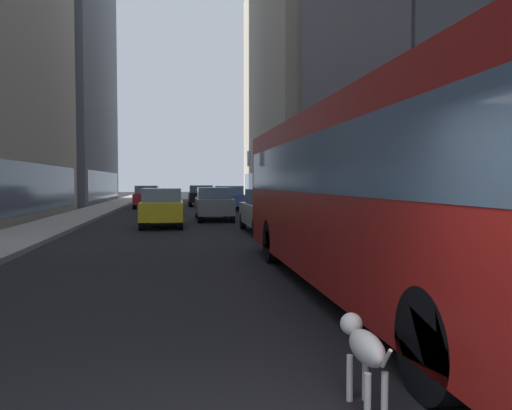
{
  "coord_description": "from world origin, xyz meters",
  "views": [
    {
      "loc": [
        -0.48,
        -2.41,
        1.89
      ],
      "look_at": [
        1.12,
        8.2,
        1.4
      ],
      "focal_mm": 35.71,
      "sensor_mm": 36.0,
      "label": 1
    }
  ],
  "objects_px": {
    "car_yellow_taxi": "(162,207)",
    "dalmatian_dog": "(364,347)",
    "transit_bus": "(376,188)",
    "car_blue_hatchback": "(229,198)",
    "car_silver_sedan": "(269,211)",
    "car_grey_wagon": "(214,204)",
    "car_red_coupe": "(147,197)",
    "car_black_suv": "(201,195)"
  },
  "relations": [
    {
      "from": "transit_bus",
      "to": "car_grey_wagon",
      "type": "bearing_deg",
      "value": 95.38
    },
    {
      "from": "car_grey_wagon",
      "to": "car_black_suv",
      "type": "bearing_deg",
      "value": 90.0
    },
    {
      "from": "dalmatian_dog",
      "to": "car_blue_hatchback",
      "type": "bearing_deg",
      "value": 86.61
    },
    {
      "from": "car_yellow_taxi",
      "to": "car_red_coupe",
      "type": "height_order",
      "value": "same"
    },
    {
      "from": "car_black_suv",
      "to": "car_red_coupe",
      "type": "bearing_deg",
      "value": -145.24
    },
    {
      "from": "transit_bus",
      "to": "car_silver_sedan",
      "type": "bearing_deg",
      "value": 90.0
    },
    {
      "from": "car_grey_wagon",
      "to": "car_silver_sedan",
      "type": "relative_size",
      "value": 0.98
    },
    {
      "from": "dalmatian_dog",
      "to": "car_black_suv",
      "type": "bearing_deg",
      "value": 89.73
    },
    {
      "from": "transit_bus",
      "to": "car_yellow_taxi",
      "type": "bearing_deg",
      "value": 106.41
    },
    {
      "from": "car_grey_wagon",
      "to": "car_red_coupe",
      "type": "bearing_deg",
      "value": 107.63
    },
    {
      "from": "car_blue_hatchback",
      "to": "car_red_coupe",
      "type": "height_order",
      "value": "same"
    },
    {
      "from": "car_blue_hatchback",
      "to": "transit_bus",
      "type": "bearing_deg",
      "value": -90.0
    },
    {
      "from": "car_silver_sedan",
      "to": "car_grey_wagon",
      "type": "bearing_deg",
      "value": 103.54
    },
    {
      "from": "car_blue_hatchback",
      "to": "dalmatian_dog",
      "type": "bearing_deg",
      "value": -93.39
    },
    {
      "from": "car_black_suv",
      "to": "dalmatian_dog",
      "type": "height_order",
      "value": "car_black_suv"
    },
    {
      "from": "car_silver_sedan",
      "to": "car_black_suv",
      "type": "height_order",
      "value": "same"
    },
    {
      "from": "car_yellow_taxi",
      "to": "dalmatian_dog",
      "type": "relative_size",
      "value": 4.23
    },
    {
      "from": "car_grey_wagon",
      "to": "car_black_suv",
      "type": "relative_size",
      "value": 0.91
    },
    {
      "from": "car_grey_wagon",
      "to": "car_blue_hatchback",
      "type": "bearing_deg",
      "value": 79.67
    },
    {
      "from": "car_silver_sedan",
      "to": "car_red_coupe",
      "type": "distance_m",
      "value": 20.03
    },
    {
      "from": "car_red_coupe",
      "to": "car_silver_sedan",
      "type": "bearing_deg",
      "value": -73.77
    },
    {
      "from": "car_grey_wagon",
      "to": "car_blue_hatchback",
      "type": "relative_size",
      "value": 0.95
    },
    {
      "from": "car_grey_wagon",
      "to": "dalmatian_dog",
      "type": "xyz_separation_m",
      "value": [
        -0.17,
        -21.15,
        -0.31
      ]
    },
    {
      "from": "car_grey_wagon",
      "to": "car_yellow_taxi",
      "type": "relative_size",
      "value": 1.04
    },
    {
      "from": "car_grey_wagon",
      "to": "dalmatian_dog",
      "type": "bearing_deg",
      "value": -90.47
    },
    {
      "from": "car_black_suv",
      "to": "car_red_coupe",
      "type": "relative_size",
      "value": 1.02
    },
    {
      "from": "car_silver_sedan",
      "to": "car_black_suv",
      "type": "distance_m",
      "value": 22.07
    },
    {
      "from": "dalmatian_dog",
      "to": "car_silver_sedan",
      "type": "bearing_deg",
      "value": 83.03
    },
    {
      "from": "transit_bus",
      "to": "dalmatian_dog",
      "type": "xyz_separation_m",
      "value": [
        -1.77,
        -4.17,
        -1.26
      ]
    },
    {
      "from": "transit_bus",
      "to": "car_blue_hatchback",
      "type": "distance_m",
      "value": 25.77
    },
    {
      "from": "car_black_suv",
      "to": "dalmatian_dog",
      "type": "bearing_deg",
      "value": -90.27
    },
    {
      "from": "car_grey_wagon",
      "to": "dalmatian_dog",
      "type": "relative_size",
      "value": 4.41
    },
    {
      "from": "car_silver_sedan",
      "to": "car_blue_hatchback",
      "type": "height_order",
      "value": "same"
    },
    {
      "from": "car_silver_sedan",
      "to": "transit_bus",
      "type": "bearing_deg",
      "value": -90.0
    },
    {
      "from": "transit_bus",
      "to": "car_red_coupe",
      "type": "xyz_separation_m",
      "value": [
        -5.6,
        29.56,
        -0.95
      ]
    },
    {
      "from": "car_grey_wagon",
      "to": "car_black_suv",
      "type": "xyz_separation_m",
      "value": [
        0.0,
        15.36,
        0.0
      ]
    },
    {
      "from": "car_silver_sedan",
      "to": "car_blue_hatchback",
      "type": "relative_size",
      "value": 0.97
    },
    {
      "from": "car_silver_sedan",
      "to": "car_blue_hatchback",
      "type": "xyz_separation_m",
      "value": [
        0.0,
        15.42,
        0.0
      ]
    },
    {
      "from": "car_blue_hatchback",
      "to": "car_yellow_taxi",
      "type": "bearing_deg",
      "value": -108.19
    },
    {
      "from": "car_red_coupe",
      "to": "dalmatian_dog",
      "type": "relative_size",
      "value": 4.73
    },
    {
      "from": "car_black_suv",
      "to": "car_red_coupe",
      "type": "xyz_separation_m",
      "value": [
        -4.0,
        -2.78,
        -0.0
      ]
    },
    {
      "from": "transit_bus",
      "to": "car_blue_hatchback",
      "type": "relative_size",
      "value": 2.59
    }
  ]
}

